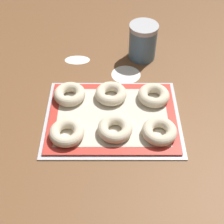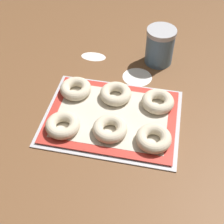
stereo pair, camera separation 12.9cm
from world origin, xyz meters
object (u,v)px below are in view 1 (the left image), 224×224
(bagel_back_left, at_px, (69,94))
(flour_canister, at_px, (142,41))
(bagel_back_center, at_px, (111,94))
(bagel_front_right, at_px, (159,131))
(bagel_back_right, at_px, (153,95))
(bagel_front_left, at_px, (66,133))
(baking_tray, at_px, (112,117))
(bagel_front_center, at_px, (115,129))

(bagel_back_left, height_order, flour_canister, flour_canister)
(bagel_back_left, xyz_separation_m, bagel_back_center, (0.13, 0.00, 0.00))
(bagel_front_right, bearing_deg, bagel_back_right, 91.23)
(bagel_back_right, bearing_deg, bagel_front_left, -149.74)
(baking_tray, bearing_deg, bagel_back_center, 93.32)
(bagel_front_left, relative_size, bagel_front_center, 1.00)
(bagel_back_left, height_order, bagel_back_center, same)
(bagel_back_center, bearing_deg, bagel_back_right, -3.19)
(bagel_back_left, bearing_deg, bagel_back_right, -1.09)
(bagel_back_left, xyz_separation_m, bagel_back_right, (0.27, -0.01, 0.00))
(baking_tray, xyz_separation_m, bagel_back_right, (0.13, 0.07, 0.02))
(bagel_front_left, distance_m, flour_canister, 0.45)
(baking_tray, relative_size, bagel_front_left, 4.07)
(bagel_front_left, relative_size, bagel_back_right, 1.00)
(bagel_front_center, bearing_deg, flour_canister, 74.75)
(baking_tray, relative_size, bagel_front_center, 4.07)
(baking_tray, height_order, bagel_front_left, bagel_front_left)
(baking_tray, bearing_deg, bagel_front_left, -148.43)
(bagel_front_left, distance_m, bagel_front_center, 0.14)
(bagel_back_right, bearing_deg, bagel_back_left, 178.91)
(bagel_front_center, relative_size, flour_canister, 0.76)
(baking_tray, relative_size, flour_canister, 3.08)
(bagel_front_left, height_order, bagel_back_left, same)
(bagel_back_left, bearing_deg, bagel_front_right, -29.42)
(bagel_back_center, relative_size, flour_canister, 0.76)
(bagel_back_right, bearing_deg, bagel_front_center, -131.89)
(bagel_front_center, distance_m, bagel_back_center, 0.14)
(bagel_front_right, distance_m, bagel_back_left, 0.31)
(bagel_back_left, distance_m, bagel_back_right, 0.27)
(bagel_front_right, xyz_separation_m, bagel_back_center, (-0.14, 0.15, 0.00))
(bagel_front_center, distance_m, bagel_back_left, 0.20)
(bagel_front_center, xyz_separation_m, bagel_front_right, (0.13, -0.01, 0.00))
(baking_tray, xyz_separation_m, bagel_back_center, (-0.00, 0.08, 0.02))
(baking_tray, bearing_deg, bagel_front_right, -29.20)
(bagel_front_right, bearing_deg, bagel_front_left, -178.98)
(bagel_back_left, relative_size, bagel_back_right, 1.00)
(bagel_front_right, relative_size, bagel_back_left, 1.00)
(bagel_front_right, distance_m, flour_canister, 0.38)
(baking_tray, distance_m, bagel_back_left, 0.16)
(bagel_front_left, distance_m, bagel_back_left, 0.16)
(bagel_front_left, height_order, bagel_back_right, same)
(bagel_front_left, distance_m, bagel_back_right, 0.30)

